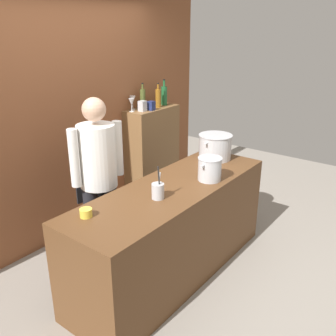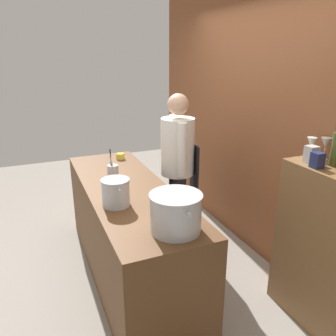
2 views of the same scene
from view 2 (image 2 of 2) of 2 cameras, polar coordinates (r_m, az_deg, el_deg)
The scene contains 14 objects.
ground_plane at distance 3.45m, azimuth -6.40°, elevation -17.25°, with size 8.00×8.00×0.00m, color gray.
brick_back_panel at distance 3.48m, azimuth 15.60°, elevation 9.50°, with size 4.40×0.10×3.00m, color brown.
prep_counter at distance 3.20m, azimuth -6.70°, elevation -10.74°, with size 2.21×0.70×0.90m, color brown.
bar_cabinet at distance 2.84m, azimuth 25.02°, elevation -12.52°, with size 0.76×0.32×1.26m, color brown.
chef at distance 3.45m, azimuth 1.70°, elevation 0.98°, with size 0.52×0.39×1.66m.
stockpot_large at distance 2.24m, azimuth 1.31°, elevation -7.56°, with size 0.41×0.35×0.26m.
stockpot_small at distance 2.64m, azimuth -8.84°, elevation -4.10°, with size 0.29×0.22×0.21m.
utensil_crock at distance 3.22m, azimuth -9.31°, elevation -0.56°, with size 0.10×0.10×0.29m.
butter_jar at distance 3.81m, azimuth -8.07°, elevation 2.00°, with size 0.09×0.09×0.06m, color yellow.
wine_bottle_olive at distance 2.66m, azimuth 26.57°, elevation 2.94°, with size 0.07×0.07×0.32m.
wine_glass_tall at distance 2.79m, azimuth 23.12°, elevation 3.83°, with size 0.07×0.07×0.16m.
wine_glass_wide at distance 2.78m, azimuth 25.17°, elevation 3.74°, with size 0.08×0.08×0.17m.
spice_tin_silver at distance 2.68m, azimuth 23.09°, elevation 2.14°, with size 0.08×0.08×0.13m, color #B2B2B7.
spice_tin_navy at distance 2.58m, azimuth 23.96°, elevation 1.21°, with size 0.07×0.07×0.11m, color navy.
Camera 2 is at (2.69, -0.74, 2.03)m, focal length 36.00 mm.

